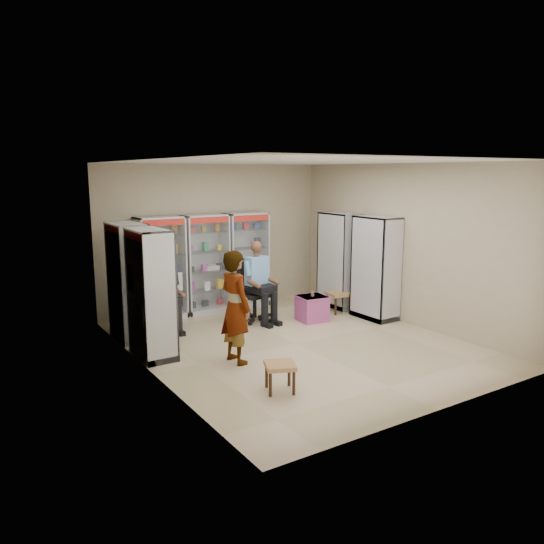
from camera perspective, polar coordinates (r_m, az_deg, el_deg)
floor at (r=8.98m, az=2.61°, el=-7.72°), size 6.00×6.00×0.00m
room_shell at (r=8.57m, az=2.72°, el=4.88°), size 5.02×6.02×3.01m
cabinet_back_left at (r=10.51m, az=-11.85°, el=0.40°), size 0.90×0.50×2.00m
cabinet_back_mid at (r=10.87m, az=-7.17°, el=0.88°), size 0.90×0.50×2.00m
cabinet_back_right at (r=11.30m, az=-2.82°, el=1.33°), size 0.90×0.50×2.00m
cabinet_right_far at (r=11.30m, az=7.25°, el=1.26°), size 0.90×0.50×2.00m
cabinet_right_near at (r=10.49m, az=11.08°, el=0.42°), size 0.90×0.50×2.00m
cabinet_left_far at (r=9.35m, az=-15.15°, el=-1.01°), size 0.90×0.50×2.00m
cabinet_left_near at (r=8.32m, az=-12.86°, el=-2.31°), size 0.90×0.50×2.00m
wooden_chair at (r=9.86m, az=-11.58°, el=-3.41°), size 0.42×0.42×0.94m
seated_customer at (r=9.77m, az=-11.52°, el=-2.33°), size 0.44×0.60×1.34m
office_chair at (r=10.21m, az=-1.89°, el=-2.11°), size 0.71×0.71×1.15m
seated_shopkeeper at (r=10.13m, az=-1.75°, el=-1.30°), size 0.57×0.73×1.46m
pink_trunk at (r=10.29m, az=4.32°, el=-3.92°), size 0.56×0.54×0.49m
tea_glass at (r=10.21m, az=4.38°, el=-2.35°), size 0.07×0.07×0.10m
woven_stool_a at (r=10.95m, az=7.15°, el=-3.26°), size 0.48×0.48×0.42m
woven_stool_b at (r=7.07m, az=0.87°, el=-11.25°), size 0.50×0.50×0.38m
standing_man at (r=7.93m, az=-3.96°, el=-3.78°), size 0.46×0.65×1.71m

